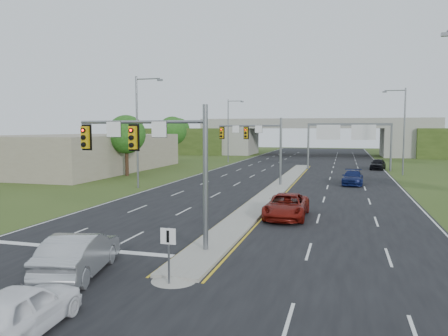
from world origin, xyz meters
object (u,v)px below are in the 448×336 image
object	(u,v)px
signal_mast_near	(160,153)
car_far_a	(286,206)
signal_mast_far	(259,140)
sign_gantry	(348,133)
car_silver	(79,254)
car_far_c	(378,164)
car_white	(20,310)
car_far_b	(353,177)
overpass	(315,139)
keep_right_sign	(168,246)

from	to	relation	value
signal_mast_near	car_far_a	xyz separation A→B (m)	(4.91, 9.24, -3.92)
signal_mast_far	sign_gantry	world-z (taller)	signal_mast_far
sign_gantry	car_far_a	size ratio (longest dim) A/B	2.05
sign_gantry	car_silver	xyz separation A→B (m)	(-10.63, -49.26, -4.36)
signal_mast_near	car_far_c	distance (m)	49.25
signal_mast_near	signal_mast_far	size ratio (longest dim) A/B	1.00
car_white	car_far_a	size ratio (longest dim) A/B	0.77
car_far_a	car_far_c	distance (m)	38.94
signal_mast_far	car_silver	bearing A→B (deg)	-93.29
car_far_a	car_far_b	size ratio (longest dim) A/B	1.10
signal_mast_near	car_far_c	xyz separation A→B (m)	(13.26, 47.27, -3.93)
sign_gantry	car_white	xyz separation A→B (m)	(-9.19, -54.26, -4.47)
sign_gantry	signal_mast_near	bearing A→B (deg)	-101.25
signal_mast_near	car_far_b	xyz separation A→B (m)	(9.44, 28.38, -3.96)
signal_mast_far	car_white	world-z (taller)	signal_mast_far
signal_mast_near	car_far_a	distance (m)	11.17
sign_gantry	overpass	xyz separation A→B (m)	(-6.68, 35.08, -1.69)
car_white	car_silver	distance (m)	5.20
signal_mast_far	car_white	xyz separation A→B (m)	(-0.25, -34.26, -3.96)
overpass	car_silver	size ratio (longest dim) A/B	15.35
signal_mast_near	car_far_c	world-z (taller)	signal_mast_near
overpass	car_far_a	xyz separation A→B (m)	(2.65, -70.84, -2.75)
signal_mast_near	car_silver	xyz separation A→B (m)	(-1.68, -4.26, -3.85)
keep_right_sign	sign_gantry	size ratio (longest dim) A/B	0.19
signal_mast_near	car_far_b	bearing A→B (deg)	71.61
signal_mast_near	keep_right_sign	xyz separation A→B (m)	(2.26, -4.45, -3.21)
car_far_b	car_silver	bearing A→B (deg)	-106.03
car_white	car_silver	size ratio (longest dim) A/B	0.84
car_white	car_far_c	world-z (taller)	car_far_c
car_white	car_silver	world-z (taller)	car_silver
car_white	car_far_a	bearing A→B (deg)	-109.70
overpass	car_far_c	xyz separation A→B (m)	(11.00, -32.80, -2.76)
signal_mast_far	car_far_c	size ratio (longest dim) A/B	1.54
car_far_b	car_far_c	xyz separation A→B (m)	(3.83, 18.89, 0.03)
car_white	keep_right_sign	bearing A→B (deg)	-121.66
signal_mast_far	car_white	distance (m)	34.49
signal_mast_near	keep_right_sign	size ratio (longest dim) A/B	3.18
keep_right_sign	car_far_a	size ratio (longest dim) A/B	0.39
overpass	car_white	xyz separation A→B (m)	(-2.51, -89.34, -2.79)
signal_mast_far	car_white	size ratio (longest dim) A/B	1.60
keep_right_sign	car_far_a	distance (m)	13.96
signal_mast_near	sign_gantry	world-z (taller)	signal_mast_near
sign_gantry	car_silver	bearing A→B (deg)	-102.18
keep_right_sign	car_far_b	size ratio (longest dim) A/B	0.43
car_far_a	car_far_c	xyz separation A→B (m)	(8.35, 38.03, -0.01)
signal_mast_far	keep_right_sign	size ratio (longest dim) A/B	3.18
signal_mast_near	car_far_b	size ratio (longest dim) A/B	1.36
car_white	car_far_c	xyz separation A→B (m)	(13.51, 56.53, 0.03)
car_far_c	car_white	bearing A→B (deg)	-92.12
signal_mast_far	car_far_a	size ratio (longest dim) A/B	1.24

